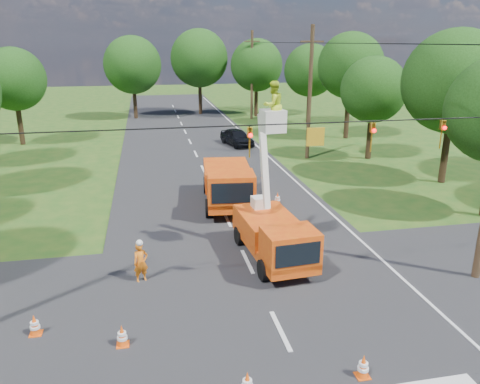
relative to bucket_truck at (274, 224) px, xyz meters
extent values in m
plane|color=#204F17|center=(-1.13, 14.92, -1.63)|extent=(140.00, 140.00, 0.00)
cube|color=black|center=(-1.13, 14.92, -1.63)|extent=(12.00, 100.00, 0.06)
cube|color=black|center=(-1.13, -3.08, -1.63)|extent=(56.00, 10.00, 0.07)
cube|color=silver|center=(4.47, 14.92, -1.63)|extent=(0.12, 90.00, 0.02)
cube|color=orange|center=(-0.01, 0.14, -0.97)|extent=(2.44, 5.65, 0.41)
cube|color=orange|center=(0.14, -1.83, -0.25)|extent=(2.13, 1.71, 1.38)
cube|color=black|center=(0.20, -2.61, -0.21)|extent=(1.74, 0.19, 0.87)
cube|color=orange|center=(-0.07, 0.87, -0.39)|extent=(2.41, 3.55, 0.92)
cylinder|color=black|center=(-0.84, -1.68, -1.21)|extent=(0.36, 0.86, 0.84)
cylinder|color=black|center=(1.08, -1.53, -1.21)|extent=(0.36, 0.86, 0.84)
cylinder|color=black|center=(-1.11, 1.80, -1.21)|extent=(0.36, 0.86, 0.84)
cylinder|color=black|center=(0.82, 1.95, -1.21)|extent=(0.36, 0.86, 0.84)
cube|color=silver|center=(-0.14, 1.88, 0.30)|extent=(0.74, 0.74, 0.50)
cube|color=silver|center=(-0.11, 1.37, 2.32)|extent=(0.35, 1.24, 3.98)
cube|color=silver|center=(-0.03, 0.41, 4.20)|extent=(0.94, 0.94, 0.87)
imported|color=#C6E526|center=(-0.03, 0.41, 4.81)|extent=(1.12, 1.02, 1.87)
cube|color=orange|center=(-0.65, 7.42, -0.85)|extent=(3.05, 6.75, 0.49)
cube|color=orange|center=(-0.89, 5.09, 0.00)|extent=(2.58, 2.09, 1.64)
cube|color=black|center=(-0.98, 4.17, 0.06)|extent=(2.07, 0.28, 1.04)
cube|color=orange|center=(-0.56, 8.29, -0.16)|extent=(2.96, 4.28, 1.09)
cylinder|color=black|center=(-2.00, 5.48, -1.13)|extent=(0.45, 1.03, 1.00)
cylinder|color=black|center=(0.28, 5.25, -1.13)|extent=(0.45, 1.03, 1.00)
cylinder|color=black|center=(-1.58, 9.60, -1.13)|extent=(0.45, 1.03, 1.00)
cylinder|color=black|center=(0.70, 9.37, -1.13)|extent=(0.45, 1.03, 1.00)
imported|color=orange|center=(-5.46, -0.84, -0.84)|extent=(0.68, 0.56, 1.59)
imported|color=black|center=(2.83, 22.66, -0.89)|extent=(2.75, 4.62, 1.47)
cone|color=#F6530C|center=(-2.76, -7.60, -1.25)|extent=(0.36, 0.36, 0.70)
cylinder|color=white|center=(-2.76, -7.60, -1.19)|extent=(0.26, 0.26, 0.09)
cone|color=#F6530C|center=(0.49, -7.56, -1.25)|extent=(0.36, 0.36, 0.70)
cube|color=#F6530C|center=(0.49, -7.56, -1.59)|extent=(0.38, 0.38, 0.04)
cylinder|color=white|center=(0.49, -7.56, -1.19)|extent=(0.26, 0.26, 0.09)
cylinder|color=white|center=(0.49, -7.56, -1.34)|extent=(0.31, 0.31, 0.09)
cone|color=#F6530C|center=(0.85, 3.28, -1.25)|extent=(0.36, 0.36, 0.70)
cube|color=#F6530C|center=(0.85, 3.28, -1.59)|extent=(0.38, 0.38, 0.04)
cylinder|color=white|center=(0.85, 3.28, -1.19)|extent=(0.26, 0.26, 0.09)
cylinder|color=white|center=(0.85, 3.28, -1.34)|extent=(0.31, 0.31, 0.09)
cone|color=#F6530C|center=(2.07, 6.70, -1.25)|extent=(0.36, 0.36, 0.70)
cube|color=#F6530C|center=(2.07, 6.70, -1.59)|extent=(0.38, 0.38, 0.04)
cylinder|color=white|center=(2.07, 6.70, -1.19)|extent=(0.26, 0.26, 0.09)
cylinder|color=white|center=(2.07, 6.70, -1.34)|extent=(0.31, 0.31, 0.09)
cone|color=#F6530C|center=(-6.03, -4.83, -1.25)|extent=(0.36, 0.36, 0.70)
cube|color=#F6530C|center=(-6.03, -4.83, -1.59)|extent=(0.38, 0.38, 0.04)
cylinder|color=white|center=(-6.03, -4.83, -1.19)|extent=(0.26, 0.26, 0.09)
cylinder|color=white|center=(-6.03, -4.83, -1.34)|extent=(0.31, 0.31, 0.09)
cone|color=#F6530C|center=(-8.74, -3.72, -1.25)|extent=(0.36, 0.36, 0.70)
cube|color=#F6530C|center=(-8.74, -3.72, -1.59)|extent=(0.38, 0.38, 0.04)
cylinder|color=white|center=(-8.74, -3.72, -1.19)|extent=(0.26, 0.26, 0.09)
cylinder|color=white|center=(-8.74, -3.72, -1.34)|extent=(0.31, 0.31, 0.09)
cone|color=#F6530C|center=(2.61, 11.90, -1.25)|extent=(0.36, 0.36, 0.70)
cube|color=#F6530C|center=(2.61, 11.90, -1.59)|extent=(0.38, 0.38, 0.04)
cylinder|color=white|center=(2.61, 11.90, -1.19)|extent=(0.26, 0.26, 0.09)
cylinder|color=white|center=(2.61, 11.90, -1.34)|extent=(0.31, 0.31, 0.09)
cylinder|color=#4C3823|center=(7.37, 16.92, 3.37)|extent=(0.30, 0.30, 10.00)
cube|color=#4C3823|center=(7.37, 16.92, 7.17)|extent=(1.80, 0.12, 0.12)
cylinder|color=#4C3823|center=(7.37, 36.92, 3.37)|extent=(0.30, 0.30, 10.00)
cube|color=#4C3823|center=(7.37, 36.92, 7.17)|extent=(1.80, 0.12, 0.12)
cylinder|color=black|center=(-1.63, -3.08, 4.67)|extent=(18.00, 0.04, 0.04)
cube|color=#BF8C16|center=(0.47, -3.08, 4.22)|extent=(0.60, 0.05, 0.60)
imported|color=#BF8C16|center=(-1.73, -3.08, 4.12)|extent=(0.16, 0.20, 1.00)
sphere|color=#FF0C0C|center=(-1.73, -3.20, 4.37)|extent=(0.14, 0.14, 0.14)
imported|color=#BF8C16|center=(2.47, -3.08, 4.12)|extent=(0.16, 0.20, 1.00)
sphere|color=#FF0C0C|center=(2.47, -3.20, 4.37)|extent=(0.14, 0.14, 0.14)
imported|color=#BF8C16|center=(5.07, -3.08, 4.12)|extent=(0.16, 0.20, 1.00)
sphere|color=#FF0C0C|center=(5.07, -3.20, 4.37)|extent=(0.14, 0.14, 0.14)
cylinder|color=#382616|center=(-15.93, 26.92, 0.39)|extent=(0.44, 0.44, 4.05)
sphere|color=#19390F|center=(-15.93, 26.92, 4.07)|extent=(5.40, 5.40, 5.40)
cylinder|color=#382616|center=(13.87, 8.92, 0.66)|extent=(0.44, 0.44, 4.58)
sphere|color=#19390F|center=(13.87, 8.92, 4.82)|extent=(6.40, 6.40, 6.40)
cylinder|color=#382616|center=(12.07, 15.92, 0.26)|extent=(0.44, 0.44, 3.78)
sphere|color=#19390F|center=(12.07, 15.92, 3.70)|extent=(5.00, 5.00, 5.00)
cylinder|color=#382616|center=(13.67, 23.92, 0.74)|extent=(0.44, 0.44, 4.75)
sphere|color=#19390F|center=(13.67, 23.92, 5.06)|extent=(6.00, 6.00, 6.00)
cylinder|color=#382616|center=(12.67, 31.92, 0.44)|extent=(0.44, 0.44, 4.14)
sphere|color=#19390F|center=(12.67, 31.92, 4.20)|extent=(5.60, 5.60, 5.60)
cylinder|color=#382616|center=(-6.13, 39.92, 0.57)|extent=(0.44, 0.44, 4.40)
sphere|color=#19390F|center=(-6.13, 39.92, 4.57)|extent=(6.60, 6.60, 6.60)
cylinder|color=#382616|center=(1.87, 41.92, 0.79)|extent=(0.44, 0.44, 4.84)
sphere|color=#19390F|center=(1.87, 41.92, 5.19)|extent=(7.00, 7.00, 7.00)
cylinder|color=#382616|center=(8.37, 38.92, 0.52)|extent=(0.44, 0.44, 4.31)
sphere|color=#19390F|center=(8.37, 38.92, 4.44)|extent=(6.20, 6.20, 6.20)
camera|label=1|loc=(-4.91, -17.37, 7.19)|focal=35.00mm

